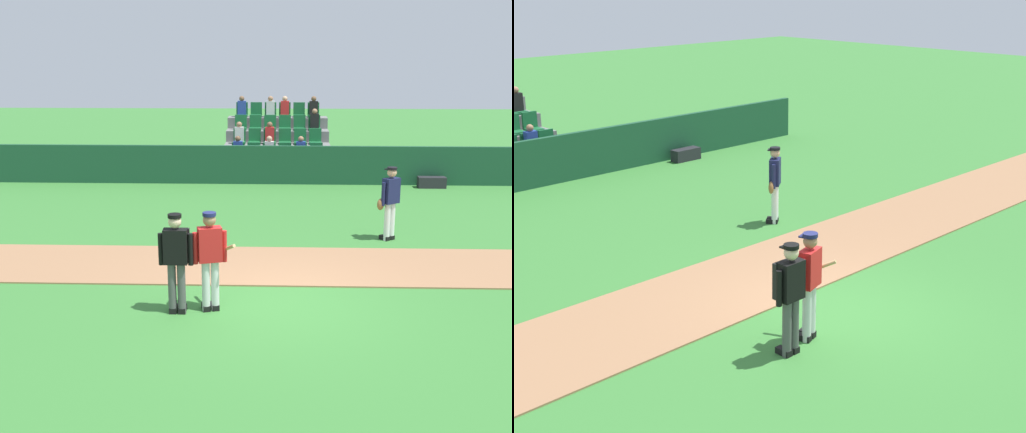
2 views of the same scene
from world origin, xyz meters
The scene contains 8 objects.
ground_plane centered at (0.00, 0.00, 0.00)m, with size 80.00×80.00×0.00m, color #387A33.
infield_dirt_path centered at (0.00, 2.13, 0.01)m, with size 28.00×2.48×0.03m, color #9E704C.
dugout_fence centered at (0.00, 10.75, 0.65)m, with size 20.00×0.16×1.30m, color #19472D.
stadium_bleachers centered at (0.00, 13.05, 0.76)m, with size 3.90×3.80×2.70m.
batter_red_jersey centered at (-1.10, -0.30, 0.97)m, with size 0.74×0.70×1.76m.
umpire_home_plate centered at (-1.66, -0.42, 1.00)m, with size 0.59×0.31×1.76m.
runner_navy_jersey centered at (2.68, 4.15, 0.96)m, with size 0.61×0.47×1.76m.
equipment_bag centered at (5.09, 10.30, 0.18)m, with size 0.90×0.36×0.36m, color #232328.
Camera 1 is at (0.05, -10.77, 4.39)m, focal length 45.43 mm.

